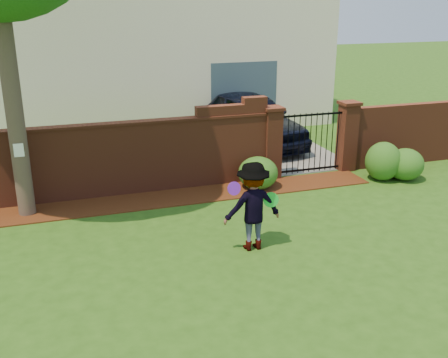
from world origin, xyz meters
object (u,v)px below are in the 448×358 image
object	(u,v)px
frisbee_purple	(234,188)
frisbee_green	(271,200)
car	(256,120)
man	(253,207)

from	to	relation	value
frisbee_purple	frisbee_green	bearing A→B (deg)	7.39
car	frisbee_green	distance (m)	7.24
man	frisbee_green	xyz separation A→B (m)	(0.31, -0.09, 0.14)
frisbee_purple	frisbee_green	world-z (taller)	frisbee_purple
car	frisbee_green	world-z (taller)	car
car	man	xyz separation A→B (m)	(-2.71, -6.73, 0.02)
frisbee_purple	man	bearing A→B (deg)	23.38
frisbee_green	car	bearing A→B (deg)	70.60
frisbee_green	man	bearing A→B (deg)	163.47
man	frisbee_green	distance (m)	0.35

